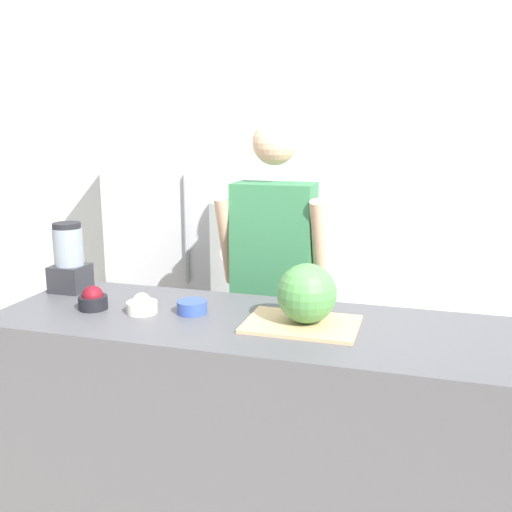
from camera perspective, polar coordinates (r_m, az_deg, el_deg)
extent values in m
cube|color=silver|center=(3.73, 7.25, 7.81)|extent=(8.00, 0.06, 2.60)
cube|color=#4C4C51|center=(2.39, -0.24, -16.55)|extent=(2.08, 0.68, 0.88)
cube|color=#B7B7BC|center=(3.69, -7.75, 1.06)|extent=(0.68, 0.66, 1.75)
cylinder|color=gray|center=(3.27, -7.01, 2.69)|extent=(0.02, 0.02, 0.61)
cube|color=#333338|center=(3.01, 1.72, -11.13)|extent=(0.30, 0.18, 0.79)
cube|color=#337247|center=(2.81, 1.81, 1.61)|extent=(0.39, 0.22, 0.56)
sphere|color=#DBAD89|center=(2.75, 1.88, 11.25)|extent=(0.21, 0.21, 0.21)
cylinder|color=#DBAD89|center=(2.84, -2.93, 1.52)|extent=(0.07, 0.23, 0.47)
cylinder|color=#DBAD89|center=(2.72, 6.32, 0.97)|extent=(0.07, 0.23, 0.47)
cube|color=tan|center=(2.16, 4.59, -6.81)|extent=(0.42, 0.30, 0.01)
sphere|color=#4C8C47|center=(2.13, 5.10, -3.75)|extent=(0.23, 0.23, 0.23)
cylinder|color=black|center=(2.44, -15.98, -4.50)|extent=(0.12, 0.12, 0.05)
sphere|color=maroon|center=(2.43, -16.02, -3.88)|extent=(0.09, 0.09, 0.09)
cylinder|color=beige|center=(2.35, -11.33, -5.05)|extent=(0.12, 0.12, 0.05)
sphere|color=white|center=(2.34, -11.36, -4.51)|extent=(0.07, 0.07, 0.07)
cylinder|color=#334C9E|center=(2.31, -6.42, -5.10)|extent=(0.12, 0.12, 0.05)
cube|color=#28282D|center=(2.73, -18.06, -2.10)|extent=(0.15, 0.15, 0.12)
cylinder|color=gray|center=(2.70, -18.27, 0.88)|extent=(0.13, 0.13, 0.17)
cylinder|color=black|center=(2.68, -18.42, 2.92)|extent=(0.12, 0.12, 0.02)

